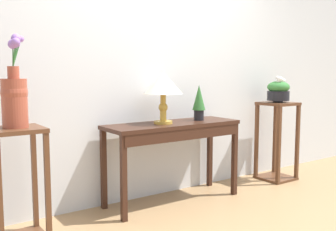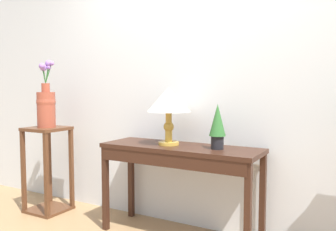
# 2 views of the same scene
# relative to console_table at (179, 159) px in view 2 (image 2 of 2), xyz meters

# --- Properties ---
(back_wall_with_art) EXTENTS (9.00, 0.10, 2.80)m
(back_wall_with_art) POSITION_rel_console_table_xyz_m (0.03, 0.33, 0.75)
(back_wall_with_art) COLOR silver
(back_wall_with_art) RESTS_ON ground
(console_table) EXTENTS (1.31, 0.44, 0.75)m
(console_table) POSITION_rel_console_table_xyz_m (0.00, 0.00, 0.00)
(console_table) COLOR #381E14
(console_table) RESTS_ON ground
(table_lamp) EXTENTS (0.36, 0.36, 0.47)m
(table_lamp) POSITION_rel_console_table_xyz_m (-0.11, 0.03, 0.45)
(table_lamp) COLOR gold
(table_lamp) RESTS_ON console_table
(potted_plant_on_console) EXTENTS (0.13, 0.13, 0.34)m
(potted_plant_on_console) POSITION_rel_console_table_xyz_m (0.32, 0.03, 0.29)
(potted_plant_on_console) COLOR black
(potted_plant_on_console) RESTS_ON console_table
(pedestal_stand_left) EXTENTS (0.36, 0.36, 0.84)m
(pedestal_stand_left) POSITION_rel_console_table_xyz_m (-1.42, -0.07, -0.24)
(pedestal_stand_left) COLOR #56331E
(pedestal_stand_left) RESTS_ON ground
(flower_vase_tall_left) EXTENTS (0.18, 0.18, 0.65)m
(flower_vase_tall_left) POSITION_rel_console_table_xyz_m (-1.42, -0.07, 0.41)
(flower_vase_tall_left) COLOR #9E4733
(flower_vase_tall_left) RESTS_ON pedestal_stand_left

